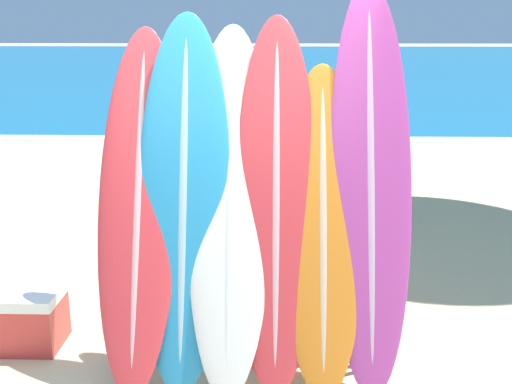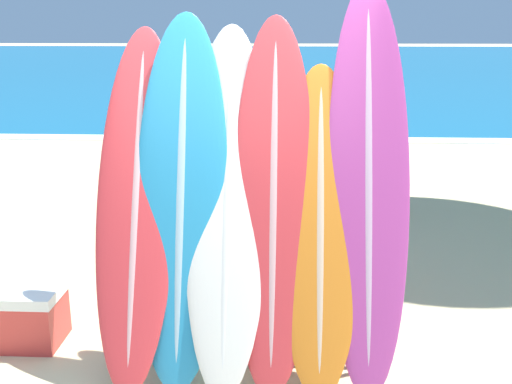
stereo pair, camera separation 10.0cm
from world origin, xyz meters
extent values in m
plane|color=beige|center=(0.00, 0.00, 0.00)|extent=(160.00, 160.00, 0.00)
cube|color=#146693|center=(0.00, 38.37, 0.00)|extent=(120.00, 60.00, 0.00)
cube|color=white|center=(0.00, 8.67, 0.01)|extent=(120.00, 0.60, 0.01)
cylinder|color=#28282D|center=(-0.51, 0.23, 0.48)|extent=(0.04, 0.04, 0.97)
cylinder|color=#28282D|center=(1.29, 0.23, 0.48)|extent=(0.04, 0.04, 0.97)
cylinder|color=#28282D|center=(0.39, 0.23, 0.95)|extent=(1.84, 0.04, 0.04)
cylinder|color=#28282D|center=(0.39, 0.23, 0.12)|extent=(1.84, 0.04, 0.04)
ellipsoid|color=red|center=(-0.35, 0.27, 1.12)|extent=(0.52, 1.03, 2.23)
ellipsoid|color=#D59E9F|center=(-0.35, 0.27, 1.12)|extent=(0.09, 1.00, 2.15)
ellipsoid|color=teal|center=(-0.06, 0.28, 1.16)|extent=(0.60, 0.91, 2.32)
ellipsoid|color=#98BACC|center=(-0.06, 0.28, 1.16)|extent=(0.11, 0.88, 2.23)
ellipsoid|color=silver|center=(0.24, 0.28, 1.12)|extent=(0.54, 1.05, 2.25)
ellipsoid|color=silver|center=(0.24, 0.28, 1.12)|extent=(0.10, 1.01, 2.16)
ellipsoid|color=red|center=(0.54, 0.28, 1.15)|extent=(0.53, 0.97, 2.31)
ellipsoid|color=#D59E9F|center=(0.54, 0.28, 1.15)|extent=(0.10, 0.94, 2.22)
ellipsoid|color=orange|center=(0.83, 0.22, 1.00)|extent=(0.52, 0.87, 1.99)
ellipsoid|color=beige|center=(0.83, 0.22, 1.00)|extent=(0.09, 0.84, 1.92)
ellipsoid|color=#B23D8E|center=(1.13, 0.32, 1.26)|extent=(0.52, 1.02, 2.52)
ellipsoid|color=#CAA1BE|center=(1.13, 0.32, 1.26)|extent=(0.09, 0.99, 2.43)
cylinder|color=#A87A5B|center=(1.79, 3.66, 0.36)|extent=(0.10, 0.10, 0.71)
cylinder|color=#A87A5B|center=(1.70, 3.79, 0.36)|extent=(0.10, 0.10, 0.71)
cube|color=#282D38|center=(1.75, 3.72, 0.61)|extent=(0.21, 0.24, 0.21)
cube|color=#2D333D|center=(1.75, 3.72, 0.99)|extent=(0.23, 0.26, 0.56)
sphere|color=#A87A5B|center=(1.75, 3.72, 1.40)|extent=(0.20, 0.20, 0.20)
cylinder|color=beige|center=(-1.35, 7.71, 0.36)|extent=(0.10, 0.10, 0.71)
cylinder|color=beige|center=(-1.23, 7.61, 0.36)|extent=(0.10, 0.10, 0.71)
cube|color=#282D38|center=(-1.29, 7.66, 0.61)|extent=(0.23, 0.23, 0.21)
cube|color=#2D333D|center=(-1.29, 7.66, 0.99)|extent=(0.26, 0.25, 0.56)
sphere|color=beige|center=(-1.29, 7.66, 1.40)|extent=(0.20, 0.20, 0.20)
cylinder|color=tan|center=(-0.91, 4.85, 0.40)|extent=(0.11, 0.11, 0.79)
cylinder|color=tan|center=(-0.77, 4.76, 0.40)|extent=(0.11, 0.11, 0.79)
cube|color=#282D38|center=(-0.84, 4.80, 0.67)|extent=(0.26, 0.24, 0.24)
cube|color=white|center=(-0.84, 4.80, 1.10)|extent=(0.29, 0.26, 0.62)
sphere|color=tan|center=(-0.84, 4.80, 1.56)|extent=(0.22, 0.22, 0.22)
cube|color=red|center=(-1.28, 0.44, 0.17)|extent=(0.58, 0.40, 0.35)
cube|color=white|center=(-1.28, 0.44, 0.39)|extent=(0.61, 0.42, 0.08)
camera|label=1|loc=(0.50, -3.38, 2.22)|focal=42.00mm
camera|label=2|loc=(0.60, -3.38, 2.22)|focal=42.00mm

